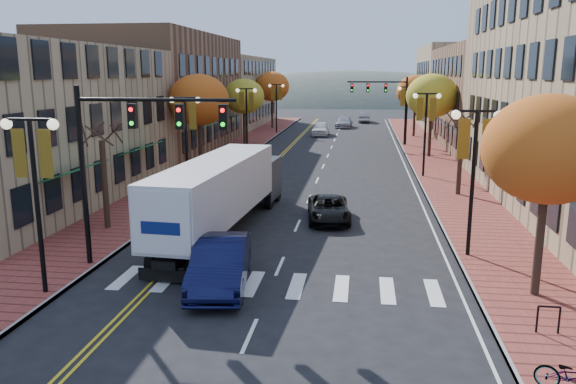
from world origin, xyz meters
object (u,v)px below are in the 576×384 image
(semi_truck, at_px, (224,189))
(bicycle, at_px, (575,377))
(black_suv, at_px, (329,209))
(navy_sedan, at_px, (221,263))

(semi_truck, distance_m, bicycle, 17.04)
(semi_truck, height_order, black_suv, semi_truck)
(black_suv, height_order, bicycle, black_suv)
(semi_truck, distance_m, navy_sedan, 7.02)
(semi_truck, xyz_separation_m, bicycle, (11.38, -12.59, -1.52))
(black_suv, bearing_deg, navy_sedan, -115.02)
(navy_sedan, relative_size, black_suv, 1.17)
(navy_sedan, height_order, bicycle, navy_sedan)
(black_suv, relative_size, bicycle, 2.59)
(navy_sedan, bearing_deg, bicycle, -38.32)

